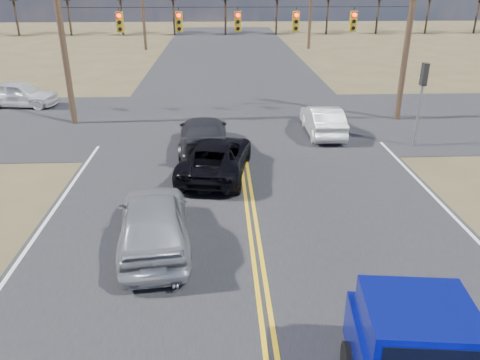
{
  "coord_description": "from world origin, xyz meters",
  "views": [
    {
      "loc": [
        -1.01,
        -7.22,
        7.46
      ],
      "look_at": [
        -0.4,
        6.38,
        1.5
      ],
      "focal_mm": 35.0,
      "sensor_mm": 36.0,
      "label": 1
    }
  ],
  "objects_px": {
    "silver_suv": "(154,221)",
    "cross_car_west": "(19,94)",
    "dgrey_car_queue": "(203,134)",
    "black_suv": "(216,157)",
    "white_car_queue": "(323,120)"
  },
  "relations": [
    {
      "from": "silver_suv",
      "to": "cross_car_west",
      "type": "height_order",
      "value": "silver_suv"
    },
    {
      "from": "silver_suv",
      "to": "white_car_queue",
      "type": "distance_m",
      "value": 12.78
    },
    {
      "from": "black_suv",
      "to": "cross_car_west",
      "type": "bearing_deg",
      "value": -33.57
    },
    {
      "from": "white_car_queue",
      "to": "dgrey_car_queue",
      "type": "bearing_deg",
      "value": 20.15
    },
    {
      "from": "black_suv",
      "to": "white_car_queue",
      "type": "distance_m",
      "value": 7.35
    },
    {
      "from": "black_suv",
      "to": "cross_car_west",
      "type": "relative_size",
      "value": 1.17
    },
    {
      "from": "white_car_queue",
      "to": "dgrey_car_queue",
      "type": "height_order",
      "value": "dgrey_car_queue"
    },
    {
      "from": "black_suv",
      "to": "dgrey_car_queue",
      "type": "xyz_separation_m",
      "value": [
        -0.58,
        2.81,
        0.04
      ]
    },
    {
      "from": "dgrey_car_queue",
      "to": "cross_car_west",
      "type": "xyz_separation_m",
      "value": [
        -11.53,
        8.48,
        -0.01
      ]
    },
    {
      "from": "silver_suv",
      "to": "dgrey_car_queue",
      "type": "xyz_separation_m",
      "value": [
        1.23,
        8.37,
        -0.07
      ]
    },
    {
      "from": "silver_suv",
      "to": "dgrey_car_queue",
      "type": "height_order",
      "value": "silver_suv"
    },
    {
      "from": "silver_suv",
      "to": "cross_car_west",
      "type": "distance_m",
      "value": 19.75
    },
    {
      "from": "white_car_queue",
      "to": "cross_car_west",
      "type": "bearing_deg",
      "value": -19.68
    },
    {
      "from": "silver_suv",
      "to": "black_suv",
      "type": "relative_size",
      "value": 0.94
    },
    {
      "from": "silver_suv",
      "to": "cross_car_west",
      "type": "relative_size",
      "value": 1.1
    }
  ]
}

